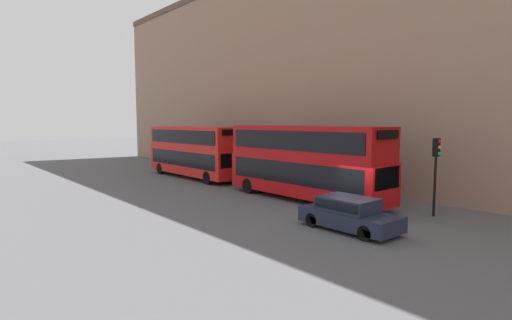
# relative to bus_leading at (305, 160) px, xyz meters

# --- Properties ---
(ground_plane) EXTENTS (200.00, 200.00, 0.00)m
(ground_plane) POSITION_rel_bus_leading_xyz_m (-1.60, -4.81, -2.44)
(ground_plane) COLOR #515154
(building_facade) EXTENTS (1.10, 80.00, 17.63)m
(building_facade) POSITION_rel_bus_leading_xyz_m (5.40, -4.81, 6.68)
(building_facade) COLOR #93705B
(building_facade) RESTS_ON ground
(bus_leading) EXTENTS (2.59, 11.03, 4.43)m
(bus_leading) POSITION_rel_bus_leading_xyz_m (0.00, 0.00, 0.00)
(bus_leading) COLOR #B20C0F
(bus_leading) RESTS_ON ground
(bus_second_in_queue) EXTENTS (2.59, 10.87, 4.26)m
(bus_second_in_queue) POSITION_rel_bus_leading_xyz_m (0.00, 12.58, -0.09)
(bus_second_in_queue) COLOR red
(bus_second_in_queue) RESTS_ON ground
(car_dark_sedan) EXTENTS (1.89, 4.33, 1.43)m
(car_dark_sedan) POSITION_rel_bus_leading_xyz_m (-3.40, -5.79, -1.68)
(car_dark_sedan) COLOR #1E2338
(car_dark_sedan) RESTS_ON ground
(traffic_light) EXTENTS (0.30, 0.36, 3.88)m
(traffic_light) POSITION_rel_bus_leading_xyz_m (1.90, -6.97, 0.35)
(traffic_light) COLOR black
(traffic_light) RESTS_ON ground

